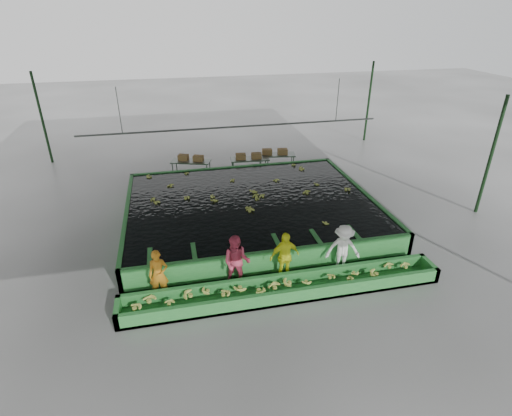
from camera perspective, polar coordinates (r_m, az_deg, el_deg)
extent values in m
plane|color=gray|center=(15.52, 0.41, -4.11)|extent=(80.00, 80.00, 0.00)
cube|color=#97989A|center=(13.64, 0.47, 14.22)|extent=(20.00, 22.00, 0.04)
cube|color=black|center=(16.41, -0.76, 1.07)|extent=(9.70, 7.70, 0.00)
cylinder|color=#59605B|center=(18.89, -3.05, 11.50)|extent=(0.08, 0.08, 14.00)
cylinder|color=#59605B|center=(18.51, -18.98, 13.00)|extent=(0.04, 0.04, 2.00)
cylinder|color=#59605B|center=(20.07, 11.58, 14.87)|extent=(0.04, 0.04, 2.00)
imported|color=orange|center=(12.46, -13.75, -9.21)|extent=(0.60, 0.41, 1.61)
imported|color=#C93D5A|center=(12.50, -2.77, -7.71)|extent=(1.05, 0.93, 1.79)
imported|color=#F3FD21|center=(12.81, 4.09, -6.96)|extent=(1.07, 0.58, 1.73)
imported|color=white|center=(13.45, 12.31, -5.77)|extent=(1.24, 0.87, 1.74)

